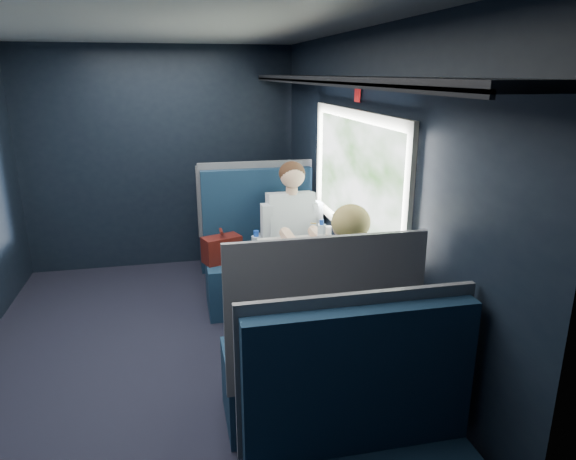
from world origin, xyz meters
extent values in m
cube|color=black|center=(0.00, 0.00, -0.01)|extent=(2.80, 4.20, 0.01)
cube|color=black|center=(1.45, 0.00, 1.15)|extent=(0.10, 4.20, 2.30)
cube|color=black|center=(0.00, 2.15, 1.15)|extent=(2.80, 0.10, 2.30)
cube|color=black|center=(0.00, -2.15, 1.15)|extent=(2.80, 0.10, 2.30)
cube|color=silver|center=(0.00, 0.00, 2.35)|extent=(2.80, 4.20, 0.10)
cube|color=beige|center=(1.38, 0.00, 1.74)|extent=(0.03, 1.84, 0.07)
cube|color=beige|center=(1.38, 0.00, 0.90)|extent=(0.03, 1.84, 0.07)
cube|color=beige|center=(1.38, -0.89, 1.32)|extent=(0.03, 0.07, 0.78)
cube|color=beige|center=(1.38, 0.89, 1.32)|extent=(0.03, 0.07, 0.78)
cube|color=black|center=(1.22, 0.00, 1.98)|extent=(0.36, 4.10, 0.04)
cube|color=black|center=(1.05, 0.00, 1.96)|extent=(0.02, 4.10, 0.03)
cube|color=red|center=(1.38, 0.00, 1.89)|extent=(0.01, 0.10, 0.12)
cylinder|color=#54565E|center=(0.88, 0.00, 0.35)|extent=(0.08, 0.08, 0.70)
cube|color=silver|center=(1.06, 0.00, 0.72)|extent=(0.62, 1.00, 0.04)
cube|color=#0B1C32|center=(0.85, 0.78, 0.23)|extent=(1.00, 0.50, 0.45)
cube|color=#0B1C32|center=(0.85, 1.08, 0.82)|extent=(1.00, 0.10, 0.75)
cube|color=#54565E|center=(0.85, 1.14, 0.85)|extent=(1.04, 0.03, 0.82)
cube|color=#54565E|center=(0.85, 0.73, 0.55)|extent=(0.06, 0.40, 0.20)
cube|color=#4D1410|center=(0.49, 0.81, 0.56)|extent=(0.36, 0.27, 0.23)
cylinder|color=#4D1410|center=(0.49, 0.81, 0.72)|extent=(0.07, 0.13, 0.03)
cylinder|color=silver|center=(0.78, 0.75, 0.56)|extent=(0.08, 0.08, 0.23)
cylinder|color=blue|center=(0.78, 0.75, 0.70)|extent=(0.05, 0.05, 0.05)
cube|color=#0B1C32|center=(0.85, -0.78, 0.23)|extent=(1.00, 0.50, 0.45)
cube|color=#0B1C32|center=(0.85, -1.08, 0.82)|extent=(1.00, 0.10, 0.75)
cube|color=#54565E|center=(0.85, -1.14, 0.85)|extent=(1.04, 0.03, 0.82)
cube|color=#54565E|center=(0.85, -0.73, 0.55)|extent=(0.06, 0.40, 0.20)
cube|color=#0B1C32|center=(0.85, 1.88, 0.23)|extent=(1.00, 0.40, 0.45)
cube|color=#0B1C32|center=(0.85, 1.64, 0.78)|extent=(1.00, 0.10, 0.66)
cube|color=#54565E|center=(0.85, 1.59, 0.80)|extent=(1.04, 0.03, 0.72)
cube|color=#0B1C32|center=(0.85, -1.64, 0.78)|extent=(1.00, 0.10, 0.66)
cube|color=#54565E|center=(0.85, -1.59, 0.80)|extent=(1.04, 0.03, 0.72)
cube|color=black|center=(1.10, 0.64, 0.53)|extent=(0.36, 0.44, 0.16)
cube|color=black|center=(1.10, 0.44, 0.23)|extent=(0.32, 0.12, 0.45)
cube|color=silver|center=(1.10, 0.80, 0.78)|extent=(0.40, 0.29, 0.53)
cylinder|color=#D8A88C|center=(1.10, 0.76, 1.06)|extent=(0.10, 0.10, 0.06)
sphere|color=#D8A88C|center=(1.10, 0.74, 1.20)|extent=(0.21, 0.21, 0.21)
sphere|color=#382114|center=(1.10, 0.76, 1.21)|extent=(0.22, 0.22, 0.22)
cube|color=silver|center=(0.88, 0.76, 0.78)|extent=(0.09, 0.12, 0.34)
cube|color=silver|center=(1.32, 0.76, 0.78)|extent=(0.09, 0.12, 0.34)
cube|color=black|center=(1.10, -0.64, 0.53)|extent=(0.36, 0.44, 0.16)
cube|color=black|center=(1.10, -0.44, 0.23)|extent=(0.32, 0.12, 0.45)
cube|color=black|center=(1.10, -0.80, 0.78)|extent=(0.40, 0.29, 0.53)
cylinder|color=#D8A88C|center=(1.10, -0.76, 1.06)|extent=(0.10, 0.10, 0.06)
sphere|color=#D8A88C|center=(1.10, -0.74, 1.20)|extent=(0.21, 0.21, 0.21)
sphere|color=tan|center=(1.10, -0.76, 1.21)|extent=(0.22, 0.22, 0.22)
cube|color=black|center=(0.88, -0.76, 0.78)|extent=(0.09, 0.12, 0.34)
cube|color=black|center=(1.32, -0.76, 0.78)|extent=(0.09, 0.12, 0.34)
cube|color=tan|center=(1.10, -0.86, 0.90)|extent=(0.26, 0.07, 0.36)
cube|color=white|center=(0.94, -0.10, 0.74)|extent=(0.75, 0.89, 0.01)
cube|color=silver|center=(1.21, 0.03, 0.75)|extent=(0.28, 0.36, 0.02)
cube|color=silver|center=(1.33, 0.03, 0.88)|extent=(0.04, 0.34, 0.23)
cube|color=black|center=(1.33, 0.03, 0.88)|extent=(0.03, 0.30, 0.19)
cylinder|color=silver|center=(1.21, 0.20, 0.83)|extent=(0.06, 0.06, 0.17)
cylinder|color=blue|center=(1.21, 0.20, 0.93)|extent=(0.03, 0.03, 0.04)
cylinder|color=white|center=(1.33, 0.44, 0.78)|extent=(0.06, 0.06, 0.08)
camera|label=1|loc=(0.15, -3.40, 2.02)|focal=32.00mm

